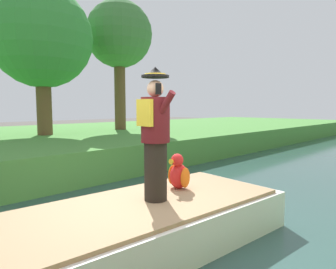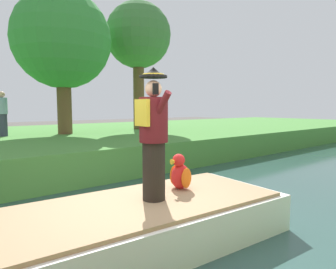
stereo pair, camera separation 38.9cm
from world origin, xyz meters
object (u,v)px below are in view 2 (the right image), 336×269
(person_pirate, at_px, (153,135))
(person_bystander, at_px, (3,114))
(parrot_plush, at_px, (180,174))
(tree_slender, at_px, (138,37))
(tree_tall, at_px, (62,41))
(boat, at_px, (144,223))

(person_pirate, relative_size, person_bystander, 1.16)
(parrot_plush, distance_m, tree_slender, 10.41)
(person_bystander, bearing_deg, parrot_plush, 7.04)
(tree_slender, bearing_deg, person_pirate, -32.29)
(tree_tall, relative_size, tree_slender, 0.92)
(boat, distance_m, tree_slender, 11.14)
(person_pirate, distance_m, tree_slender, 10.60)
(parrot_plush, bearing_deg, person_pirate, -75.03)
(tree_tall, height_order, tree_slender, tree_slender)
(boat, height_order, person_pirate, person_pirate)
(tree_tall, bearing_deg, parrot_plush, -7.37)
(parrot_plush, height_order, tree_slender, tree_slender)
(person_bystander, bearing_deg, tree_slender, 88.52)
(tree_tall, xyz_separation_m, person_bystander, (-0.44, -2.07, -2.76))
(person_pirate, bearing_deg, parrot_plush, 118.99)
(person_pirate, distance_m, person_bystander, 8.58)
(tree_tall, bearing_deg, boat, -12.76)
(boat, relative_size, person_bystander, 2.71)
(boat, xyz_separation_m, person_bystander, (-8.54, -0.23, 1.38))
(boat, xyz_separation_m, person_pirate, (0.03, 0.16, 1.23))
(person_pirate, bearing_deg, tree_tall, -177.65)
(tree_tall, xyz_separation_m, tree_slender, (-0.29, 3.64, 0.72))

